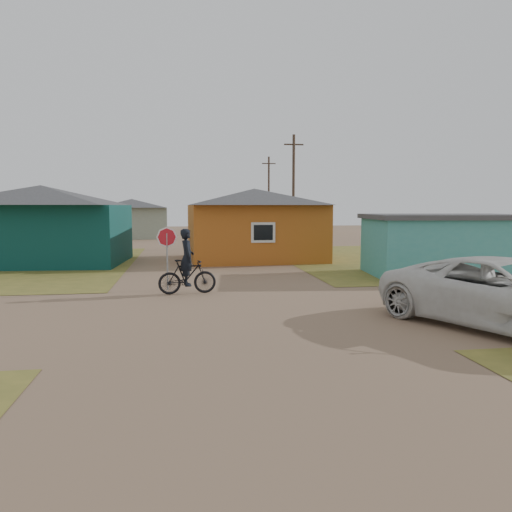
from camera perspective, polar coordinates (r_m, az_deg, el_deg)
The scene contains 13 objects.
ground at distance 13.64m, azimuth -2.14°, elevation -6.75°, with size 120.00×120.00×0.00m, color #85664C.
grass_ne at distance 30.59m, azimuth 21.94°, elevation -0.20°, with size 20.00×18.00×0.00m, color olive.
house_teal at distance 27.66m, azimuth -23.25°, elevation 3.42°, with size 8.93×7.08×4.00m.
house_yellow at distance 27.54m, azimuth -0.19°, elevation 3.77°, with size 7.72×6.76×3.90m.
shed_turquoise at distance 22.63m, azimuth 20.53°, elevation 1.22°, with size 6.71×4.93×2.60m.
house_pale_west at distance 47.47m, azimuth -13.99°, elevation 4.25°, with size 7.04×6.15×3.60m.
house_beige_east at distance 54.47m, azimuth 3.70°, elevation 4.58°, with size 6.95×6.05×3.60m.
house_pale_north at distance 60.56m, azimuth -20.47°, elevation 4.25°, with size 6.28×5.81×3.40m.
utility_pole_near at distance 36.14m, azimuth 4.30°, elevation 7.61°, with size 1.40×0.20×8.00m.
utility_pole_far at distance 52.03m, azimuth 1.47°, elevation 7.05°, with size 1.40×0.20×8.00m.
stop_sign at distance 17.73m, azimuth -10.15°, elevation 1.46°, with size 0.70×0.27×2.23m.
cyclist at distance 16.90m, azimuth -7.87°, elevation -1.62°, with size 1.99×0.75×2.20m.
vehicle at distance 13.38m, azimuth 26.85°, elevation -3.90°, with size 2.83×6.13×1.70m, color silver.
Camera 1 is at (-1.46, -13.24, 2.95)m, focal length 35.00 mm.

